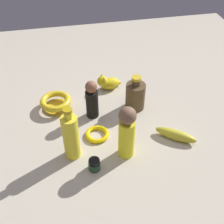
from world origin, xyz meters
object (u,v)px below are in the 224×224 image
object	(u,v)px
banana	(176,135)
cat_figurine	(108,82)
bowl	(56,102)
bottle_short	(135,95)
bangle	(97,134)
nail_polish_jar	(94,164)
bottle_tall	(71,136)
person_figure_adult	(92,100)
person_figure_child	(127,132)

from	to	relation	value
banana	cat_figurine	xyz separation A→B (m)	(-0.39, -0.21, 0.02)
cat_figurine	bowl	bearing A→B (deg)	-69.37
bottle_short	banana	xyz separation A→B (m)	(0.23, 0.11, -0.05)
banana	bangle	world-z (taller)	banana
nail_polish_jar	bangle	size ratio (longest dim) A/B	0.48
bottle_tall	bowl	distance (m)	0.31
bottle_short	bowl	bearing A→B (deg)	-100.49
bottle_short	banana	size ratio (longest dim) A/B	0.98
cat_figurine	bottle_tall	bearing A→B (deg)	-28.47
banana	cat_figurine	size ratio (longest dim) A/B	1.35
bangle	bottle_short	bearing A→B (deg)	126.60
bottle_short	cat_figurine	size ratio (longest dim) A/B	1.32
bottle_short	person_figure_adult	size ratio (longest dim) A/B	0.92
bowl	banana	bearing A→B (deg)	57.79
bottle_short	cat_figurine	xyz separation A→B (m)	(-0.16, -0.09, -0.03)
nail_polish_jar	bowl	distance (m)	0.40
person_figure_child	bowl	distance (m)	0.42
bottle_short	banana	world-z (taller)	bottle_short
bowl	person_figure_adult	distance (m)	0.19
bowl	bottle_short	bearing A→B (deg)	79.51
banana	bowl	bearing A→B (deg)	-175.60
bangle	person_figure_adult	bearing A→B (deg)	179.26
cat_figurine	person_figure_adult	distance (m)	0.22
bottle_short	person_figure_child	bearing A→B (deg)	-21.84
person_figure_child	bottle_short	world-z (taller)	person_figure_child
person_figure_child	cat_figurine	bearing A→B (deg)	178.36
person_figure_child	banana	xyz separation A→B (m)	(-0.04, 0.22, -0.10)
nail_polish_jar	bottle_tall	world-z (taller)	bottle_tall
nail_polish_jar	person_figure_child	world-z (taller)	person_figure_child
nail_polish_jar	bottle_tall	xyz separation A→B (m)	(-0.08, -0.07, 0.08)
person_figure_adult	bangle	world-z (taller)	person_figure_adult
person_figure_child	banana	size ratio (longest dim) A/B	1.35
person_figure_child	banana	distance (m)	0.24
nail_polish_jar	bangle	distance (m)	0.17
person_figure_child	person_figure_adult	xyz separation A→B (m)	(-0.25, -0.09, -0.03)
bottle_tall	person_figure_adult	world-z (taller)	bottle_tall
person_figure_child	person_figure_adult	size ratio (longest dim) A/B	1.26
bangle	cat_figurine	bearing A→B (deg)	161.21
person_figure_child	bangle	size ratio (longest dim) A/B	2.34
bottle_short	person_figure_adult	world-z (taller)	person_figure_adult
bottle_tall	bangle	world-z (taller)	bottle_tall
person_figure_child	cat_figurine	distance (m)	0.44
bangle	person_figure_child	bearing A→B (deg)	39.06
banana	bottle_tall	bearing A→B (deg)	-143.18
bottle_tall	bottle_short	world-z (taller)	bottle_tall
cat_figurine	person_figure_adult	world-z (taller)	person_figure_adult
bowl	nail_polish_jar	bearing A→B (deg)	17.35
nail_polish_jar	person_figure_adult	distance (m)	0.30
banana	cat_figurine	distance (m)	0.44
bowl	person_figure_adult	bearing A→B (deg)	61.83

